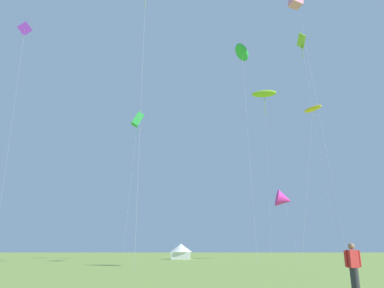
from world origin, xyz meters
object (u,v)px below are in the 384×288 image
(kite_purple_diamond, at_px, (24,33))
(kite_lime_diamond, at_px, (302,43))
(kite_green_box, at_px, (138,120))
(person_spectator, at_px, (354,269))
(kite_yellow_parafoil, at_px, (313,109))
(kite_lime_parafoil, at_px, (264,94))
(kite_magenta_delta, at_px, (284,199))
(kite_green_parafoil, at_px, (242,53))
(festival_tent_right, at_px, (181,251))

(kite_purple_diamond, xyz_separation_m, kite_lime_diamond, (44.85, 3.28, -0.18))
(kite_green_box, relative_size, person_spectator, 14.49)
(kite_yellow_parafoil, bearing_deg, kite_lime_parafoil, 88.09)
(kite_lime_diamond, relative_size, kite_magenta_delta, 3.15)
(kite_lime_parafoil, bearing_deg, kite_green_box, 166.54)
(kite_green_box, xyz_separation_m, kite_green_parafoil, (15.97, -21.67, 0.74))
(kite_green_parafoil, bearing_deg, kite_magenta_delta, 68.52)
(kite_lime_diamond, bearing_deg, kite_magenta_delta, 103.56)
(kite_purple_diamond, xyz_separation_m, kite_yellow_parafoil, (37.68, -20.35, -21.16))
(kite_green_box, height_order, kite_lime_diamond, kite_lime_diamond)
(kite_lime_diamond, bearing_deg, kite_yellow_parafoil, -106.86)
(kite_green_box, height_order, festival_tent_right, kite_green_box)
(kite_yellow_parafoil, xyz_separation_m, festival_tent_right, (-12.95, 30.90, -12.15))
(kite_green_parafoil, bearing_deg, kite_purple_diamond, 161.17)
(kite_magenta_delta, relative_size, kite_yellow_parafoil, 0.84)
(kite_yellow_parafoil, bearing_deg, kite_green_parafoil, 117.75)
(kite_lime_diamond, bearing_deg, person_spectator, -106.45)
(kite_green_box, relative_size, kite_lime_diamond, 0.69)
(kite_magenta_delta, height_order, kite_yellow_parafoil, kite_yellow_parafoil)
(kite_lime_parafoil, distance_m, kite_yellow_parafoil, 28.63)
(kite_magenta_delta, relative_size, festival_tent_right, 3.11)
(kite_lime_diamond, height_order, kite_yellow_parafoil, kite_lime_diamond)
(kite_green_parafoil, distance_m, person_spectator, 35.38)
(kite_yellow_parafoil, distance_m, person_spectator, 21.94)
(kite_magenta_delta, relative_size, person_spectator, 6.69)
(kite_lime_parafoil, xyz_separation_m, kite_green_parafoil, (-5.66, -16.49, -1.81))
(kite_purple_diamond, relative_size, festival_tent_right, 9.82)
(kite_lime_diamond, bearing_deg, kite_green_box, 165.60)
(kite_green_parafoil, bearing_deg, person_spectator, -90.22)
(kite_green_box, height_order, kite_lime_parafoil, kite_lime_parafoil)
(kite_lime_parafoil, relative_size, kite_magenta_delta, 2.33)
(kite_lime_diamond, xyz_separation_m, person_spectator, (-12.07, -40.87, -33.62))
(kite_magenta_delta, xyz_separation_m, kite_yellow_parafoil, (-4.78, -33.49, 3.63))
(kite_magenta_delta, distance_m, person_spectator, 52.43)
(kite_purple_diamond, xyz_separation_m, kite_green_parafoil, (32.88, -11.21, -10.22))
(kite_magenta_delta, xyz_separation_m, kite_green_parafoil, (-9.59, -24.36, 14.57))
(kite_green_box, bearing_deg, person_spectator, -71.72)
(person_spectator, distance_m, festival_tent_right, 48.81)
(kite_yellow_parafoil, xyz_separation_m, kite_green_parafoil, (-4.80, 9.13, 10.93))
(person_spectator, xyz_separation_m, festival_tent_right, (-8.04, 48.14, 0.49))
(kite_lime_diamond, height_order, kite_magenta_delta, kite_lime_diamond)
(kite_magenta_delta, height_order, festival_tent_right, kite_magenta_delta)
(kite_green_box, bearing_deg, kite_green_parafoil, -53.61)
(kite_purple_diamond, bearing_deg, kite_magenta_delta, 17.20)
(kite_purple_diamond, distance_m, person_spectator, 60.25)
(kite_lime_parafoil, bearing_deg, festival_tent_right, 159.09)
(kite_lime_parafoil, bearing_deg, person_spectator, -97.65)
(kite_yellow_parafoil, distance_m, kite_green_parafoil, 15.03)
(kite_purple_diamond, bearing_deg, kite_green_parafoil, -18.83)
(kite_yellow_parafoil, relative_size, person_spectator, 8.00)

